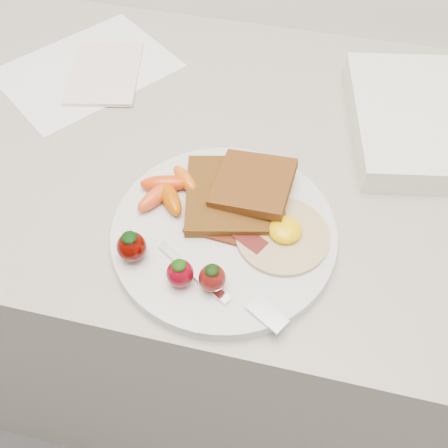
# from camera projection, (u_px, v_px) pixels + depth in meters

# --- Properties ---
(counter) EXTENTS (2.00, 0.60, 0.90)m
(counter) POSITION_uv_depth(u_px,v_px,m) (242.00, 298.00, 1.06)
(counter) COLOR gray
(counter) RESTS_ON ground
(plate) EXTENTS (0.27, 0.27, 0.02)m
(plate) POSITION_uv_depth(u_px,v_px,m) (224.00, 233.00, 0.60)
(plate) COLOR silver
(plate) RESTS_ON counter
(toast_lower) EXTENTS (0.14, 0.14, 0.01)m
(toast_lower) POSITION_uv_depth(u_px,v_px,m) (235.00, 195.00, 0.62)
(toast_lower) COLOR #391904
(toast_lower) RESTS_ON plate
(toast_upper) EXTENTS (0.10, 0.10, 0.02)m
(toast_upper) POSITION_uv_depth(u_px,v_px,m) (253.00, 184.00, 0.61)
(toast_upper) COLOR #45270C
(toast_upper) RESTS_ON toast_lower
(fried_egg) EXTENTS (0.12, 0.12, 0.02)m
(fried_egg) POSITION_uv_depth(u_px,v_px,m) (283.00, 234.00, 0.58)
(fried_egg) COLOR beige
(fried_egg) RESTS_ON plate
(bacon_strips) EXTENTS (0.10, 0.06, 0.01)m
(bacon_strips) POSITION_uv_depth(u_px,v_px,m) (228.00, 228.00, 0.59)
(bacon_strips) COLOR black
(bacon_strips) RESTS_ON plate
(baby_carrots) EXTENTS (0.08, 0.09, 0.02)m
(baby_carrots) POSITION_uv_depth(u_px,v_px,m) (168.00, 190.00, 0.62)
(baby_carrots) COLOR #E13D0B
(baby_carrots) RESTS_ON plate
(strawberries) EXTENTS (0.13, 0.05, 0.04)m
(strawberries) POSITION_uv_depth(u_px,v_px,m) (169.00, 263.00, 0.55)
(strawberries) COLOR #480300
(strawberries) RESTS_ON plate
(fork) EXTENTS (0.16, 0.08, 0.00)m
(fork) POSITION_uv_depth(u_px,v_px,m) (226.00, 290.00, 0.54)
(fork) COLOR white
(fork) RESTS_ON plate
(paper_sheet) EXTENTS (0.31, 0.32, 0.00)m
(paper_sheet) POSITION_uv_depth(u_px,v_px,m) (87.00, 69.00, 0.80)
(paper_sheet) COLOR white
(paper_sheet) RESTS_ON counter
(notepad) EXTENTS (0.14, 0.17, 0.01)m
(notepad) POSITION_uv_depth(u_px,v_px,m) (105.00, 73.00, 0.79)
(notepad) COLOR #F5D5D8
(notepad) RESTS_ON paper_sheet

